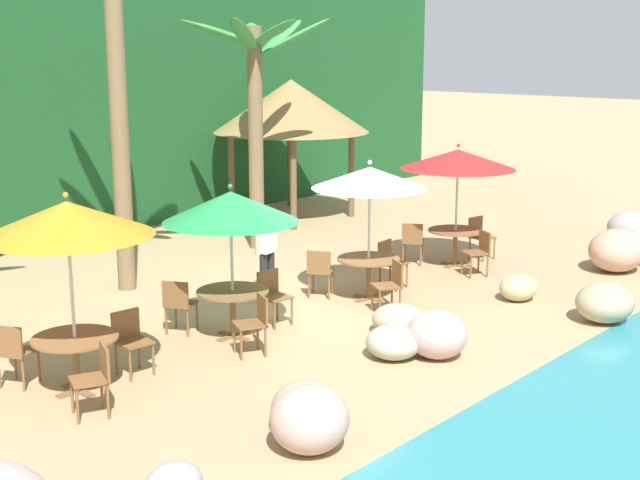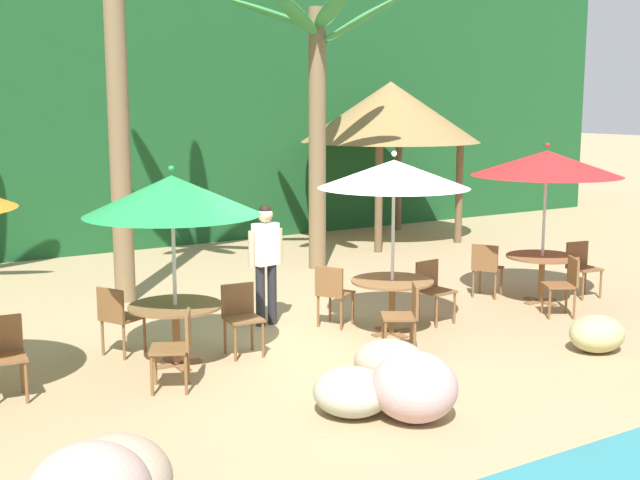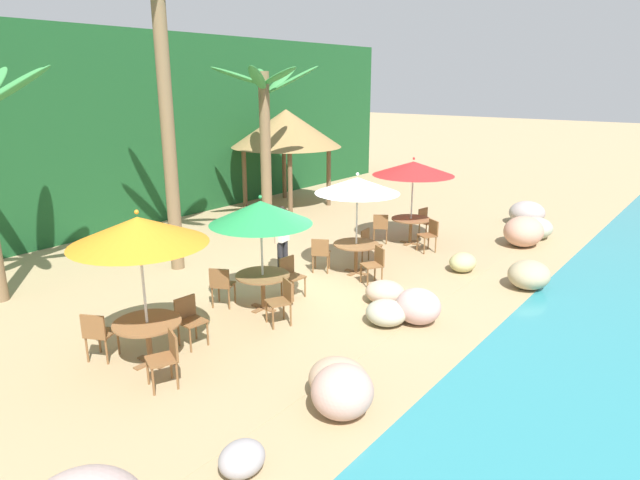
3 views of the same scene
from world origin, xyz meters
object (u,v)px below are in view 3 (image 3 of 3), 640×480
at_px(umbrella_orange, 138,231).
at_px(chair_orange_seaward, 189,317).
at_px(chair_green_seaward, 290,274).
at_px(chair_red_left, 430,233).
at_px(dining_table_green, 263,280).
at_px(chair_green_inland, 222,284).
at_px(dining_table_orange, 148,329).
at_px(chair_white_seaward, 369,243).
at_px(chair_white_inland, 321,252).
at_px(umbrella_green, 261,212).
at_px(chair_red_seaward, 426,221).
at_px(palapa_hut, 286,129).
at_px(chair_orange_left, 167,355).
at_px(dining_table_white, 356,249).
at_px(palm_tree_third, 265,116).
at_px(chair_white_left, 375,263).
at_px(chair_orange_inland, 98,333).
at_px(umbrella_white, 357,185).
at_px(dining_table_red, 411,223).
at_px(palm_tree_second, 163,66).
at_px(chair_green_left, 283,299).
at_px(chair_red_inland, 381,226).
at_px(waiter_in_white, 282,236).
at_px(umbrella_red, 413,168).

relative_size(umbrella_orange, chair_orange_seaward, 3.00).
xyz_separation_m(chair_green_seaward, chair_red_left, (4.79, -0.88, 0.00)).
relative_size(dining_table_green, chair_green_inland, 1.26).
height_order(dining_table_orange, chair_white_seaward, chair_white_seaward).
height_order(dining_table_green, chair_white_inland, chair_white_inland).
bearing_deg(umbrella_green, chair_orange_seaward, -177.89).
bearing_deg(dining_table_orange, chair_red_seaward, -0.26).
height_order(chair_green_inland, palapa_hut, palapa_hut).
bearing_deg(chair_orange_left, dining_table_white, 5.98).
bearing_deg(chair_orange_seaward, palapa_hut, 32.12).
bearing_deg(chair_orange_seaward, chair_red_seaward, -0.36).
xyz_separation_m(chair_white_seaward, chair_red_seaward, (3.04, -0.04, 0.00)).
xyz_separation_m(chair_green_inland, palm_tree_third, (4.95, 3.32, 2.99)).
xyz_separation_m(chair_green_inland, chair_white_left, (3.07, -1.76, 0.00)).
relative_size(chair_orange_inland, umbrella_white, 0.35).
height_order(dining_table_green, dining_table_red, same).
distance_m(chair_orange_seaward, chair_red_seaward, 8.80).
height_order(chair_orange_left, chair_red_left, same).
relative_size(chair_orange_left, chair_red_left, 1.00).
xyz_separation_m(umbrella_white, palapa_hut, (4.54, 6.14, 0.69)).
bearing_deg(chair_white_left, umbrella_green, 158.24).
height_order(chair_red_left, palm_tree_second, palm_tree_second).
distance_m(dining_table_orange, dining_table_white, 5.78).
bearing_deg(umbrella_orange, chair_white_inland, 5.51).
bearing_deg(chair_red_seaward, chair_orange_left, -175.54).
distance_m(chair_orange_seaward, chair_green_left, 1.80).
bearing_deg(chair_red_seaward, dining_table_green, 178.93).
bearing_deg(dining_table_red, chair_red_inland, 126.58).
xyz_separation_m(chair_white_left, chair_red_left, (3.04, 0.17, 0.00)).
xyz_separation_m(chair_green_left, chair_red_seaward, (7.15, 0.67, 0.00)).
bearing_deg(umbrella_white, dining_table_green, 174.85).
height_order(chair_green_left, palm_tree_second, palm_tree_second).
xyz_separation_m(chair_orange_left, waiter_in_white, (4.81, 1.91, 0.47)).
relative_size(dining_table_green, umbrella_white, 0.45).
bearing_deg(umbrella_orange, palapa_hut, 29.98).
relative_size(chair_red_seaward, chair_red_left, 1.00).
relative_size(chair_red_inland, palapa_hut, 0.22).
bearing_deg(chair_white_left, umbrella_orange, 169.97).
distance_m(chair_white_seaward, chair_red_inland, 1.81).
xyz_separation_m(umbrella_red, palm_tree_second, (-5.43, 3.54, 2.66)).
relative_size(umbrella_green, chair_white_seaward, 2.72).
bearing_deg(palm_tree_third, palm_tree_second, -171.43).
bearing_deg(waiter_in_white, chair_white_inland, -39.21).
relative_size(chair_orange_inland, chair_red_inland, 1.00).
bearing_deg(chair_green_seaward, dining_table_orange, -178.62).
bearing_deg(umbrella_red, dining_table_white, -176.70).
height_order(umbrella_green, chair_white_left, umbrella_green).
xyz_separation_m(umbrella_orange, chair_red_seaward, (9.65, -0.04, -1.76)).
xyz_separation_m(dining_table_orange, dining_table_red, (8.80, -0.01, 0.00)).
distance_m(chair_orange_seaward, dining_table_green, 1.95).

